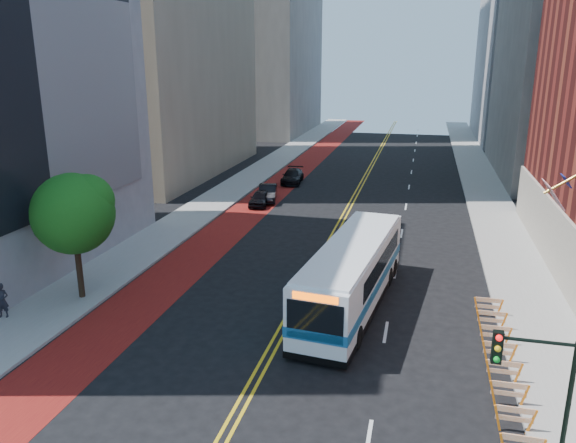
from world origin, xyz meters
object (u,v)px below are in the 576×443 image
(street_tree, at_px, (74,210))
(car_a, at_px, (260,198))
(pedestrian, at_px, (2,300))
(car_c, at_px, (292,176))
(transit_bus, at_px, (353,273))
(car_b, at_px, (268,193))
(traffic_signal, at_px, (536,385))

(street_tree, xyz_separation_m, car_a, (3.59, 21.38, -4.26))
(street_tree, bearing_deg, pedestrian, -126.76)
(car_a, bearing_deg, car_c, 82.52)
(transit_bus, xyz_separation_m, car_a, (-10.52, 18.92, -1.18))
(car_c, distance_m, pedestrian, 34.86)
(car_a, xyz_separation_m, car_b, (0.17, 1.80, 0.08))
(street_tree, relative_size, transit_bus, 0.52)
(transit_bus, bearing_deg, pedestrian, -154.68)
(transit_bus, relative_size, car_c, 2.69)
(car_a, distance_m, pedestrian, 25.25)
(street_tree, bearing_deg, car_a, 80.48)
(traffic_signal, xyz_separation_m, transit_bus, (-6.55, 12.01, -1.89))
(traffic_signal, height_order, pedestrian, traffic_signal)
(street_tree, bearing_deg, transit_bus, 9.88)
(transit_bus, height_order, car_b, transit_bus)
(car_a, distance_m, car_b, 1.81)
(traffic_signal, distance_m, car_a, 35.46)
(pedestrian, bearing_deg, traffic_signal, -31.51)
(car_c, xyz_separation_m, pedestrian, (-6.57, -34.23, 0.32))
(street_tree, bearing_deg, car_b, 80.78)
(transit_bus, distance_m, pedestrian, 17.41)
(car_a, xyz_separation_m, pedestrian, (-5.94, -24.53, 0.38))
(transit_bus, xyz_separation_m, pedestrian, (-16.46, -5.61, -0.80))
(traffic_signal, distance_m, car_c, 43.94)
(street_tree, distance_m, car_a, 22.09)
(traffic_signal, distance_m, transit_bus, 13.81)
(traffic_signal, distance_m, car_b, 36.95)
(traffic_signal, height_order, car_b, traffic_signal)
(car_a, xyz_separation_m, car_c, (0.63, 9.70, 0.05))
(car_a, relative_size, pedestrian, 2.18)
(traffic_signal, height_order, transit_bus, traffic_signal)
(street_tree, relative_size, car_b, 1.52)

